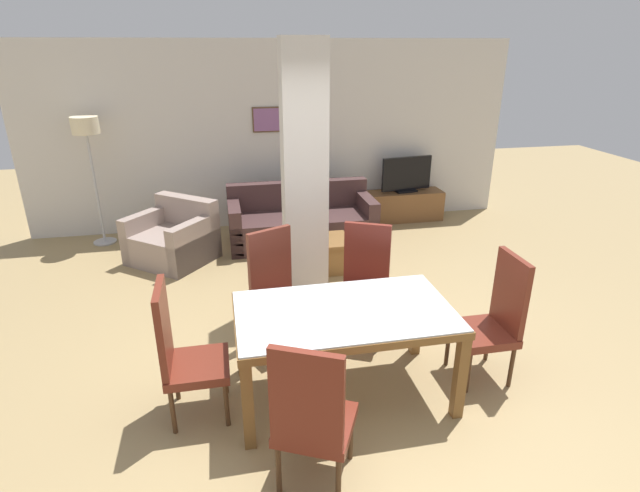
{
  "coord_description": "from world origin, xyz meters",
  "views": [
    {
      "loc": [
        -0.84,
        -3.2,
        2.63
      ],
      "look_at": [
        0.0,
        0.93,
        0.91
      ],
      "focal_mm": 28.0,
      "sensor_mm": 36.0,
      "label": 1
    }
  ],
  "objects": [
    {
      "name": "coffee_table",
      "position": [
        0.33,
        2.36,
        0.21
      ],
      "size": [
        0.64,
        0.55,
        0.4
      ],
      "color": "brown",
      "rests_on": "ground_plane"
    },
    {
      "name": "divider_pillar",
      "position": [
        -0.01,
        1.69,
        1.35
      ],
      "size": [
        0.45,
        0.3,
        2.7
      ],
      "color": "silver",
      "rests_on": "ground_plane"
    },
    {
      "name": "dining_chair_far_left",
      "position": [
        -0.41,
        0.89,
        0.56
      ],
      "size": [
        0.61,
        0.61,
        1.09
      ],
      "rotation": [
        0.0,
        0.0,
        -2.71
      ],
      "color": "maroon",
      "rests_on": "ground_plane"
    },
    {
      "name": "tv_stand",
      "position": [
        1.99,
        3.98,
        0.23
      ],
      "size": [
        1.19,
        0.4,
        0.46
      ],
      "color": "brown",
      "rests_on": "ground_plane"
    },
    {
      "name": "back_wall",
      "position": [
        -0.0,
        4.26,
        1.35
      ],
      "size": [
        7.2,
        0.09,
        2.7
      ],
      "color": "silver",
      "rests_on": "ground_plane"
    },
    {
      "name": "sofa",
      "position": [
        0.23,
        3.36,
        0.28
      ],
      "size": [
        2.01,
        0.85,
        0.81
      ],
      "rotation": [
        0.0,
        0.0,
        3.14
      ],
      "color": "#422B2A",
      "rests_on": "ground_plane"
    },
    {
      "name": "dining_chair_near_left",
      "position": [
        -0.41,
        -0.85,
        0.56
      ],
      "size": [
        0.61,
        0.61,
        1.09
      ],
      "rotation": [
        0.0,
        0.0,
        -0.45
      ],
      "color": "maroon",
      "rests_on": "ground_plane"
    },
    {
      "name": "tv_screen",
      "position": [
        1.99,
        3.98,
        0.73
      ],
      "size": [
        0.82,
        0.24,
        0.55
      ],
      "rotation": [
        0.0,
        0.0,
        3.28
      ],
      "color": "black",
      "rests_on": "tv_stand"
    },
    {
      "name": "bottle",
      "position": [
        0.33,
        2.49,
        0.51
      ],
      "size": [
        0.06,
        0.06,
        0.28
      ],
      "color": "#4C2D14",
      "rests_on": "coffee_table"
    },
    {
      "name": "dining_chair_head_right",
      "position": [
        1.27,
        0.0,
        0.56
      ],
      "size": [
        0.46,
        0.46,
        1.09
      ],
      "rotation": [
        0.0,
        0.0,
        1.57
      ],
      "color": "maroon",
      "rests_on": "ground_plane"
    },
    {
      "name": "floor_lamp",
      "position": [
        -2.53,
        3.88,
        1.48
      ],
      "size": [
        0.35,
        0.35,
        1.75
      ],
      "color": "#B7B7BC",
      "rests_on": "ground_plane"
    },
    {
      "name": "dining_table",
      "position": [
        0.0,
        0.0,
        0.61
      ],
      "size": [
        1.66,
        0.96,
        0.76
      ],
      "color": "brown",
      "rests_on": "ground_plane"
    },
    {
      "name": "dining_chair_head_left",
      "position": [
        -1.21,
        0.0,
        0.56
      ],
      "size": [
        0.46,
        0.46,
        1.09
      ],
      "rotation": [
        0.0,
        0.0,
        -1.57
      ],
      "color": "maroon",
      "rests_on": "ground_plane"
    },
    {
      "name": "armchair",
      "position": [
        -1.5,
        3.05,
        0.28
      ],
      "size": [
        1.26,
        1.25,
        0.78
      ],
      "rotation": [
        0.0,
        0.0,
        2.46
      ],
      "color": "gray",
      "rests_on": "ground_plane"
    },
    {
      "name": "dining_chair_far_right",
      "position": [
        0.41,
        0.86,
        0.56
      ],
      "size": [
        0.61,
        0.61,
        1.09
      ],
      "rotation": [
        0.0,
        0.0,
        2.69
      ],
      "color": "maroon",
      "rests_on": "ground_plane"
    },
    {
      "name": "ground_plane",
      "position": [
        0.0,
        0.0,
        0.0
      ],
      "size": [
        18.0,
        18.0,
        0.0
      ],
      "primitive_type": "plane",
      "color": "#9E8456"
    }
  ]
}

